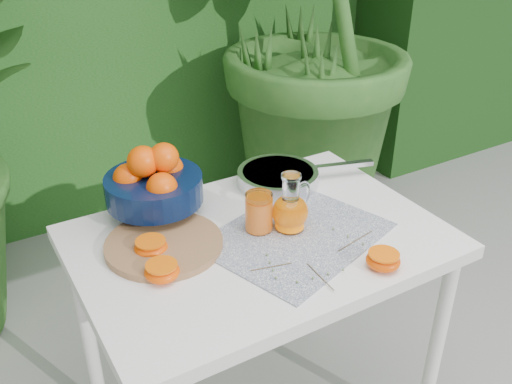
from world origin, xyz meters
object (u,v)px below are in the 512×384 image
saute_pan (279,177)px  fruit_bowl (153,183)px  cutting_board (164,244)px  juice_pitcher (291,210)px  white_table (260,260)px

saute_pan → fruit_bowl: bearing=175.6°
cutting_board → fruit_bowl: (0.05, 0.18, 0.09)m
fruit_bowl → cutting_board: bearing=-105.0°
juice_pitcher → cutting_board: bearing=164.6°
saute_pan → cutting_board: bearing=-162.2°
white_table → cutting_board: (-0.25, 0.08, 0.09)m
cutting_board → saute_pan: bearing=17.8°
fruit_bowl → juice_pitcher: 0.40m
white_table → cutting_board: 0.28m
cutting_board → fruit_bowl: 0.21m
fruit_bowl → saute_pan: 0.42m
white_table → cutting_board: cutting_board is taller
juice_pitcher → saute_pan: juice_pitcher is taller
white_table → saute_pan: 0.33m
cutting_board → juice_pitcher: bearing=-15.4°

